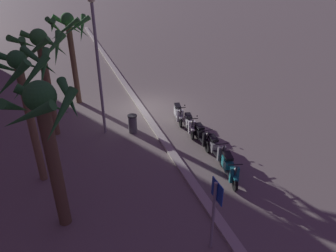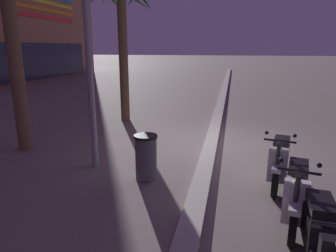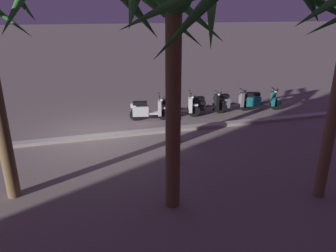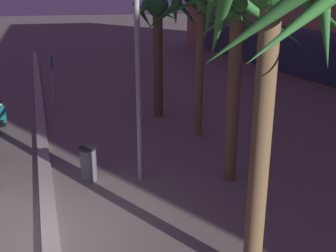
{
  "view_description": "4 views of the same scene",
  "coord_description": "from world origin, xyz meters",
  "px_view_note": "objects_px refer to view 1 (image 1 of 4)",
  "views": [
    {
      "loc": [
        -16.25,
        4.34,
        7.46
      ],
      "look_at": [
        -4.97,
        0.32,
        1.29
      ],
      "focal_mm": 32.65,
      "sensor_mm": 36.0,
      "label": 1
    },
    {
      "loc": [
        -8.3,
        -0.27,
        2.66
      ],
      "look_at": [
        -1.94,
        1.09,
        0.98
      ],
      "focal_mm": 32.46,
      "sensor_mm": 36.0,
      "label": 2
    },
    {
      "loc": [
        0.37,
        11.51,
        4.53
      ],
      "look_at": [
        -2.09,
        2.55,
        1.1
      ],
      "focal_mm": 33.9,
      "sensor_mm": 36.0,
      "label": 3
    },
    {
      "loc": [
        7.69,
        0.31,
        4.85
      ],
      "look_at": [
        -3.09,
        3.83,
        1.17
      ],
      "focal_mm": 43.22,
      "sensor_mm": 36.0,
      "label": 4
    }
  ],
  "objects_px": {
    "crossing_sign": "(214,208)",
    "scooter_teal_mid_rear": "(229,167)",
    "scooter_grey_tail_end": "(215,148)",
    "palm_tree_mid_walkway": "(43,57)",
    "street_lamp": "(97,55)",
    "palm_tree_far_corner": "(70,36)",
    "scooter_black_far_back": "(201,135)",
    "scooter_white_second_in_line": "(189,124)",
    "palm_tree_by_mall_entrance": "(23,82)",
    "litter_bin": "(133,124)",
    "scooter_silver_last_in_row": "(178,113)",
    "palm_tree_near_sign": "(47,126)"
  },
  "relations": [
    {
      "from": "palm_tree_near_sign",
      "to": "palm_tree_by_mall_entrance",
      "type": "relative_size",
      "value": 0.95
    },
    {
      "from": "scooter_silver_last_in_row",
      "to": "street_lamp",
      "type": "relative_size",
      "value": 0.26
    },
    {
      "from": "scooter_grey_tail_end",
      "to": "litter_bin",
      "type": "xyz_separation_m",
      "value": [
        3.47,
        2.88,
        0.03
      ]
    },
    {
      "from": "scooter_teal_mid_rear",
      "to": "scooter_black_far_back",
      "type": "relative_size",
      "value": 1.0
    },
    {
      "from": "litter_bin",
      "to": "scooter_silver_last_in_row",
      "type": "bearing_deg",
      "value": -80.14
    },
    {
      "from": "palm_tree_far_corner",
      "to": "litter_bin",
      "type": "distance_m",
      "value": 6.53
    },
    {
      "from": "crossing_sign",
      "to": "street_lamp",
      "type": "distance_m",
      "value": 8.89
    },
    {
      "from": "palm_tree_by_mall_entrance",
      "to": "palm_tree_far_corner",
      "type": "relative_size",
      "value": 0.96
    },
    {
      "from": "litter_bin",
      "to": "street_lamp",
      "type": "height_order",
      "value": "street_lamp"
    },
    {
      "from": "scooter_grey_tail_end",
      "to": "palm_tree_by_mall_entrance",
      "type": "xyz_separation_m",
      "value": [
        0.88,
        7.16,
        3.57
      ]
    },
    {
      "from": "scooter_teal_mid_rear",
      "to": "scooter_grey_tail_end",
      "type": "distance_m",
      "value": 1.53
    },
    {
      "from": "scooter_white_second_in_line",
      "to": "crossing_sign",
      "type": "height_order",
      "value": "crossing_sign"
    },
    {
      "from": "scooter_silver_last_in_row",
      "to": "litter_bin",
      "type": "height_order",
      "value": "scooter_silver_last_in_row"
    },
    {
      "from": "scooter_silver_last_in_row",
      "to": "palm_tree_far_corner",
      "type": "bearing_deg",
      "value": 47.58
    },
    {
      "from": "scooter_grey_tail_end",
      "to": "crossing_sign",
      "type": "distance_m",
      "value": 5.14
    },
    {
      "from": "scooter_silver_last_in_row",
      "to": "palm_tree_by_mall_entrance",
      "type": "height_order",
      "value": "palm_tree_by_mall_entrance"
    },
    {
      "from": "scooter_black_far_back",
      "to": "palm_tree_near_sign",
      "type": "bearing_deg",
      "value": 116.33
    },
    {
      "from": "scooter_black_far_back",
      "to": "litter_bin",
      "type": "bearing_deg",
      "value": 51.83
    },
    {
      "from": "palm_tree_by_mall_entrance",
      "to": "scooter_silver_last_in_row",
      "type": "bearing_deg",
      "value": -66.28
    },
    {
      "from": "scooter_silver_last_in_row",
      "to": "litter_bin",
      "type": "bearing_deg",
      "value": 99.86
    },
    {
      "from": "scooter_silver_last_in_row",
      "to": "palm_tree_by_mall_entrance",
      "type": "bearing_deg",
      "value": 113.72
    },
    {
      "from": "palm_tree_near_sign",
      "to": "street_lamp",
      "type": "bearing_deg",
      "value": -21.14
    },
    {
      "from": "crossing_sign",
      "to": "scooter_grey_tail_end",
      "type": "bearing_deg",
      "value": -28.6
    },
    {
      "from": "scooter_grey_tail_end",
      "to": "palm_tree_near_sign",
      "type": "xyz_separation_m",
      "value": [
        -1.9,
        6.48,
        3.13
      ]
    },
    {
      "from": "scooter_grey_tail_end",
      "to": "palm_tree_far_corner",
      "type": "xyz_separation_m",
      "value": [
        8.44,
        5.14,
        3.63
      ]
    },
    {
      "from": "scooter_teal_mid_rear",
      "to": "palm_tree_near_sign",
      "type": "relative_size",
      "value": 0.37
    },
    {
      "from": "scooter_black_far_back",
      "to": "scooter_white_second_in_line",
      "type": "distance_m",
      "value": 1.31
    },
    {
      "from": "scooter_silver_last_in_row",
      "to": "palm_tree_far_corner",
      "type": "distance_m",
      "value": 7.6
    },
    {
      "from": "scooter_black_far_back",
      "to": "palm_tree_far_corner",
      "type": "xyz_separation_m",
      "value": [
        7.17,
        5.06,
        3.63
      ]
    },
    {
      "from": "crossing_sign",
      "to": "scooter_teal_mid_rear",
      "type": "bearing_deg",
      "value": -37.68
    },
    {
      "from": "palm_tree_mid_walkway",
      "to": "street_lamp",
      "type": "xyz_separation_m",
      "value": [
        -0.72,
        -2.35,
        0.1
      ]
    },
    {
      "from": "scooter_teal_mid_rear",
      "to": "palm_tree_mid_walkway",
      "type": "relative_size",
      "value": 0.35
    },
    {
      "from": "scooter_white_second_in_line",
      "to": "scooter_grey_tail_end",
      "type": "bearing_deg",
      "value": -176.87
    },
    {
      "from": "scooter_teal_mid_rear",
      "to": "crossing_sign",
      "type": "distance_m",
      "value": 3.82
    },
    {
      "from": "crossing_sign",
      "to": "palm_tree_by_mall_entrance",
      "type": "height_order",
      "value": "palm_tree_by_mall_entrance"
    },
    {
      "from": "palm_tree_by_mall_entrance",
      "to": "litter_bin",
      "type": "relative_size",
      "value": 5.4
    },
    {
      "from": "scooter_white_second_in_line",
      "to": "scooter_silver_last_in_row",
      "type": "distance_m",
      "value": 1.36
    },
    {
      "from": "palm_tree_near_sign",
      "to": "litter_bin",
      "type": "relative_size",
      "value": 5.15
    },
    {
      "from": "scooter_teal_mid_rear",
      "to": "scooter_white_second_in_line",
      "type": "distance_m",
      "value": 4.09
    },
    {
      "from": "scooter_teal_mid_rear",
      "to": "street_lamp",
      "type": "xyz_separation_m",
      "value": [
        5.43,
        4.06,
        3.55
      ]
    },
    {
      "from": "scooter_grey_tail_end",
      "to": "crossing_sign",
      "type": "relative_size",
      "value": 0.78
    },
    {
      "from": "palm_tree_far_corner",
      "to": "street_lamp",
      "type": "distance_m",
      "value": 4.62
    },
    {
      "from": "scooter_grey_tail_end",
      "to": "street_lamp",
      "type": "bearing_deg",
      "value": 47.26
    },
    {
      "from": "crossing_sign",
      "to": "litter_bin",
      "type": "relative_size",
      "value": 2.53
    },
    {
      "from": "scooter_silver_last_in_row",
      "to": "scooter_white_second_in_line",
      "type": "bearing_deg",
      "value": -176.95
    },
    {
      "from": "scooter_grey_tail_end",
      "to": "scooter_black_far_back",
      "type": "xyz_separation_m",
      "value": [
        1.26,
        0.08,
        -0.0
      ]
    },
    {
      "from": "palm_tree_far_corner",
      "to": "scooter_black_far_back",
      "type": "bearing_deg",
      "value": -144.78
    },
    {
      "from": "palm_tree_far_corner",
      "to": "street_lamp",
      "type": "bearing_deg",
      "value": -168.61
    },
    {
      "from": "scooter_white_second_in_line",
      "to": "palm_tree_far_corner",
      "type": "bearing_deg",
      "value": 40.45
    },
    {
      "from": "scooter_silver_last_in_row",
      "to": "palm_tree_mid_walkway",
      "type": "xyz_separation_m",
      "value": [
        0.7,
        6.37,
        3.46
      ]
    }
  ]
}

